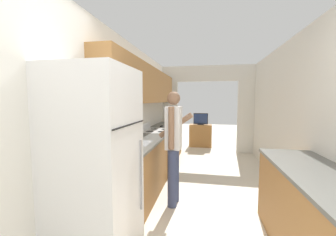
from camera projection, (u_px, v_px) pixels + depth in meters
wall_left at (132, 102)px, 3.54m from camera, size 0.38×7.49×2.50m
wall_right at (312, 121)px, 2.64m from camera, size 0.06×7.49×2.50m
wall_far_with_doorway at (207, 102)px, 5.98m from camera, size 3.02×0.06×2.50m
counter_left at (154, 154)px, 4.13m from camera, size 0.62×3.80×0.88m
counter_right at (320, 223)px, 1.80m from camera, size 0.62×1.80×0.88m
refrigerator at (97, 166)px, 1.90m from camera, size 0.70×0.74×1.81m
range_oven at (158, 151)px, 4.36m from camera, size 0.66×0.79×1.02m
person at (174, 145)px, 2.94m from camera, size 0.53×0.39×1.63m
tv_cabinet at (201, 135)px, 6.74m from camera, size 0.71×0.42×0.72m
television at (201, 119)px, 6.65m from camera, size 0.46×0.16×0.37m
knife at (162, 126)px, 4.97m from camera, size 0.06×0.29×0.02m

